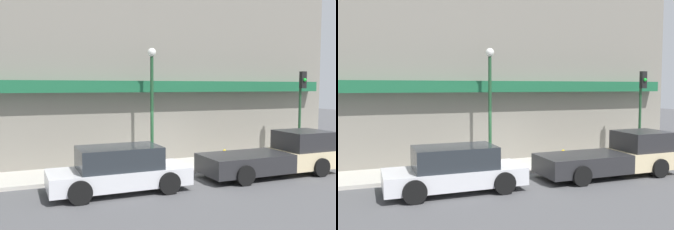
{
  "view_description": "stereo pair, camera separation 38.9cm",
  "coord_description": "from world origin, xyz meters",
  "views": [
    {
      "loc": [
        -5.87,
        -13.55,
        3.54
      ],
      "look_at": [
        0.15,
        1.0,
        2.34
      ],
      "focal_mm": 40.0,
      "sensor_mm": 36.0,
      "label": 1
    },
    {
      "loc": [
        -5.51,
        -13.69,
        3.54
      ],
      "look_at": [
        0.15,
        1.0,
        2.34
      ],
      "focal_mm": 40.0,
      "sensor_mm": 36.0,
      "label": 2
    }
  ],
  "objects": [
    {
      "name": "sidewalk",
      "position": [
        0.0,
        1.25,
        0.07
      ],
      "size": [
        36.0,
        2.5,
        0.14
      ],
      "color": "#B7B2A8",
      "rests_on": "ground"
    },
    {
      "name": "traffic_light",
      "position": [
        6.89,
        0.56,
        2.95
      ],
      "size": [
        0.28,
        0.42,
        4.12
      ],
      "color": "#1E4728",
      "rests_on": "sidewalk"
    },
    {
      "name": "pickup_truck",
      "position": [
        3.89,
        -1.5,
        0.76
      ],
      "size": [
        5.69,
        2.15,
        1.71
      ],
      "rotation": [
        0.0,
        0.0,
        -0.01
      ],
      "color": "beige",
      "rests_on": "ground"
    },
    {
      "name": "fire_hydrant",
      "position": [
        2.82,
        0.81,
        0.43
      ],
      "size": [
        0.17,
        0.17,
        0.59
      ],
      "color": "yellow",
      "rests_on": "sidewalk"
    },
    {
      "name": "building",
      "position": [
        -0.01,
        3.98,
        4.99
      ],
      "size": [
        19.8,
        3.8,
        10.0
      ],
      "color": "gray",
      "rests_on": "ground"
    },
    {
      "name": "street_lamp",
      "position": [
        -0.47,
        1.26,
        3.31
      ],
      "size": [
        0.36,
        0.36,
        5.01
      ],
      "color": "#1E4728",
      "rests_on": "sidewalk"
    },
    {
      "name": "ground_plane",
      "position": [
        0.0,
        0.0,
        0.0
      ],
      "size": [
        80.0,
        80.0,
        0.0
      ],
      "primitive_type": "plane",
      "color": "#4C4C4F"
    },
    {
      "name": "parked_car",
      "position": [
        -2.66,
        -1.5,
        0.75
      ],
      "size": [
        4.67,
        2.03,
        1.54
      ],
      "rotation": [
        0.0,
        0.0,
        0.04
      ],
      "color": "silver",
      "rests_on": "ground"
    }
  ]
}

